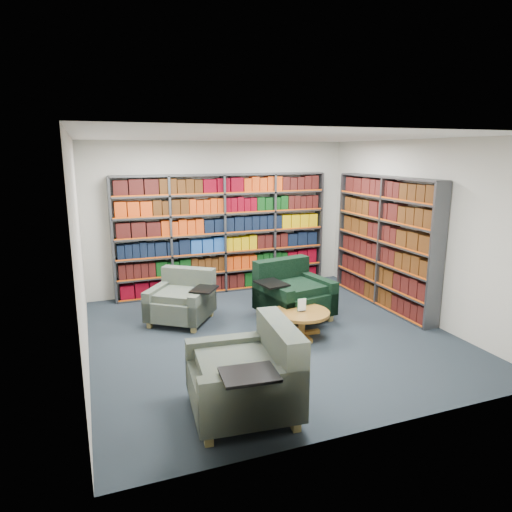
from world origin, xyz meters
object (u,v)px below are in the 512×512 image
object	(u,v)px
chair_green_right	(291,295)
chair_teal_front	(252,378)
coffee_table	(302,316)
chair_teal_left	(183,301)

from	to	relation	value
chair_green_right	chair_teal_front	xyz separation A→B (m)	(-1.55, -2.42, 0.01)
chair_green_right	chair_teal_front	world-z (taller)	chair_teal_front
chair_green_right	coffee_table	distance (m)	0.84
chair_teal_left	coffee_table	world-z (taller)	chair_teal_left
chair_teal_left	coffee_table	bearing A→B (deg)	-40.42
chair_teal_front	chair_teal_left	bearing A→B (deg)	92.37
chair_green_right	coffee_table	world-z (taller)	chair_green_right
coffee_table	chair_green_right	bearing A→B (deg)	76.04
chair_teal_left	chair_green_right	bearing A→B (deg)	-14.63
chair_teal_front	coffee_table	size ratio (longest dim) A/B	1.57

